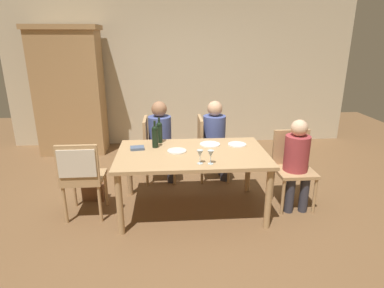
{
  "coord_description": "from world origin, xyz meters",
  "views": [
    {
      "loc": [
        -0.26,
        -3.45,
        1.99
      ],
      "look_at": [
        0.0,
        0.0,
        0.84
      ],
      "focal_mm": 30.17,
      "sensor_mm": 36.0,
      "label": 1
    }
  ],
  "objects_px": {
    "person_woman_host": "(162,136)",
    "wine_glass_centre": "(211,154)",
    "handbag": "(94,191)",
    "chair_right_end": "(293,163)",
    "dining_table": "(192,159)",
    "dinner_plate_host": "(237,144)",
    "chair_left_end": "(80,171)",
    "person_man_bearded": "(216,135)",
    "wine_glass_near_left": "(200,154)",
    "chair_far_right": "(208,144)",
    "wine_bottle_tall_green": "(155,136)",
    "dinner_plate_guest_right": "(177,151)",
    "chair_far_left": "(154,145)",
    "dinner_plate_guest_left": "(210,144)",
    "armoire_cabinet": "(70,91)",
    "wine_bottle_dark_red": "(159,132)",
    "person_man_guest": "(297,158)"
  },
  "relations": [
    {
      "from": "person_woman_host",
      "to": "wine_glass_centre",
      "type": "height_order",
      "value": "person_woman_host"
    },
    {
      "from": "chair_left_end",
      "to": "dinner_plate_guest_right",
      "type": "relative_size",
      "value": 4.14
    },
    {
      "from": "dining_table",
      "to": "dinner_plate_host",
      "type": "distance_m",
      "value": 0.62
    },
    {
      "from": "person_man_guest",
      "to": "chair_far_left",
      "type": "bearing_deg",
      "value": -28.48
    },
    {
      "from": "chair_far_left",
      "to": "handbag",
      "type": "xyz_separation_m",
      "value": [
        -0.76,
        -0.55,
        -0.42
      ]
    },
    {
      "from": "dining_table",
      "to": "wine_glass_near_left",
      "type": "bearing_deg",
      "value": -80.77
    },
    {
      "from": "wine_bottle_tall_green",
      "to": "dinner_plate_guest_right",
      "type": "relative_size",
      "value": 1.46
    },
    {
      "from": "wine_bottle_dark_red",
      "to": "person_man_guest",
      "type": "bearing_deg",
      "value": -14.58
    },
    {
      "from": "chair_far_left",
      "to": "armoire_cabinet",
      "type": "bearing_deg",
      "value": -132.75
    },
    {
      "from": "chair_far_right",
      "to": "dinner_plate_host",
      "type": "height_order",
      "value": "chair_far_right"
    },
    {
      "from": "dining_table",
      "to": "chair_far_right",
      "type": "relative_size",
      "value": 1.85
    },
    {
      "from": "person_man_bearded",
      "to": "wine_bottle_dark_red",
      "type": "xyz_separation_m",
      "value": [
        -0.79,
        -0.51,
        0.21
      ]
    },
    {
      "from": "armoire_cabinet",
      "to": "person_man_bearded",
      "type": "xyz_separation_m",
      "value": [
        2.36,
        -1.37,
        -0.43
      ]
    },
    {
      "from": "chair_far_left",
      "to": "dinner_plate_host",
      "type": "relative_size",
      "value": 4.15
    },
    {
      "from": "chair_far_left",
      "to": "dinner_plate_guest_right",
      "type": "xyz_separation_m",
      "value": [
        0.3,
        -0.86,
        0.21
      ]
    },
    {
      "from": "dining_table",
      "to": "dinner_plate_host",
      "type": "relative_size",
      "value": 7.7
    },
    {
      "from": "wine_glass_centre",
      "to": "person_woman_host",
      "type": "bearing_deg",
      "value": 112.49
    },
    {
      "from": "wine_bottle_tall_green",
      "to": "dinner_plate_guest_right",
      "type": "distance_m",
      "value": 0.33
    },
    {
      "from": "chair_far_left",
      "to": "handbag",
      "type": "bearing_deg",
      "value": -54.22
    },
    {
      "from": "wine_bottle_dark_red",
      "to": "handbag",
      "type": "xyz_separation_m",
      "value": [
        -0.86,
        -0.04,
        -0.77
      ]
    },
    {
      "from": "chair_far_left",
      "to": "chair_right_end",
      "type": "relative_size",
      "value": 1.0
    },
    {
      "from": "dining_table",
      "to": "wine_glass_near_left",
      "type": "height_order",
      "value": "wine_glass_near_left"
    },
    {
      "from": "person_woman_host",
      "to": "dinner_plate_guest_right",
      "type": "xyz_separation_m",
      "value": [
        0.19,
        -0.86,
        0.08
      ]
    },
    {
      "from": "armoire_cabinet",
      "to": "person_woman_host",
      "type": "xyz_separation_m",
      "value": [
        1.6,
        -1.37,
        -0.43
      ]
    },
    {
      "from": "dining_table",
      "to": "person_woman_host",
      "type": "distance_m",
      "value": 0.97
    },
    {
      "from": "person_woman_host",
      "to": "person_man_guest",
      "type": "relative_size",
      "value": 1.06
    },
    {
      "from": "dining_table",
      "to": "dinner_plate_guest_right",
      "type": "xyz_separation_m",
      "value": [
        -0.17,
        0.04,
        0.09
      ]
    },
    {
      "from": "dining_table",
      "to": "dinner_plate_host",
      "type": "xyz_separation_m",
      "value": [
        0.57,
        0.22,
        0.09
      ]
    },
    {
      "from": "dinner_plate_guest_left",
      "to": "dinner_plate_guest_right",
      "type": "xyz_separation_m",
      "value": [
        -0.41,
        -0.21,
        0.0
      ]
    },
    {
      "from": "person_man_guest",
      "to": "handbag",
      "type": "bearing_deg",
      "value": -8.66
    },
    {
      "from": "wine_glass_centre",
      "to": "dinner_plate_host",
      "type": "bearing_deg",
      "value": 55.75
    },
    {
      "from": "wine_glass_near_left",
      "to": "dinner_plate_guest_right",
      "type": "relative_size",
      "value": 0.67
    },
    {
      "from": "dining_table",
      "to": "dinner_plate_guest_right",
      "type": "bearing_deg",
      "value": 166.17
    },
    {
      "from": "chair_left_end",
      "to": "person_man_bearded",
      "type": "height_order",
      "value": "person_man_bearded"
    },
    {
      "from": "person_man_guest",
      "to": "dinner_plate_guest_right",
      "type": "relative_size",
      "value": 4.93
    },
    {
      "from": "dining_table",
      "to": "handbag",
      "type": "xyz_separation_m",
      "value": [
        -1.23,
        0.35,
        -0.55
      ]
    },
    {
      "from": "dining_table",
      "to": "wine_glass_centre",
      "type": "relative_size",
      "value": 11.45
    },
    {
      "from": "person_woman_host",
      "to": "wine_glass_centre",
      "type": "xyz_separation_m",
      "value": [
        0.52,
        -1.27,
        0.18
      ]
    },
    {
      "from": "chair_far_left",
      "to": "wine_glass_centre",
      "type": "bearing_deg",
      "value": 26.72
    },
    {
      "from": "dinner_plate_guest_right",
      "to": "person_woman_host",
      "type": "bearing_deg",
      "value": 102.26
    },
    {
      "from": "handbag",
      "to": "chair_right_end",
      "type": "bearing_deg",
      "value": -6.08
    },
    {
      "from": "chair_right_end",
      "to": "wine_glass_centre",
      "type": "distance_m",
      "value": 1.2
    },
    {
      "from": "chair_far_left",
      "to": "person_man_bearded",
      "type": "distance_m",
      "value": 0.89
    },
    {
      "from": "dining_table",
      "to": "wine_glass_centre",
      "type": "bearing_deg",
      "value": -65.64
    },
    {
      "from": "chair_left_end",
      "to": "dinner_plate_guest_left",
      "type": "xyz_separation_m",
      "value": [
        1.47,
        0.38,
        0.15
      ]
    },
    {
      "from": "chair_left_end",
      "to": "wine_glass_centre",
      "type": "distance_m",
      "value": 1.44
    },
    {
      "from": "wine_bottle_dark_red",
      "to": "dinner_plate_guest_right",
      "type": "bearing_deg",
      "value": -59.84
    },
    {
      "from": "person_woman_host",
      "to": "wine_glass_near_left",
      "type": "bearing_deg",
      "value": 18.37
    },
    {
      "from": "chair_left_end",
      "to": "wine_glass_near_left",
      "type": "relative_size",
      "value": 6.17
    },
    {
      "from": "wine_bottle_tall_green",
      "to": "wine_glass_centre",
      "type": "bearing_deg",
      "value": -44.45
    }
  ]
}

